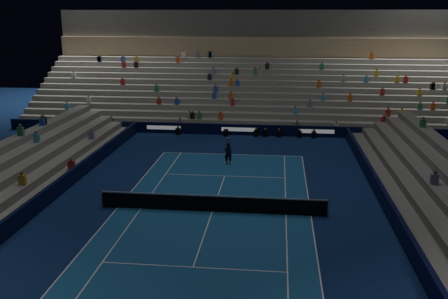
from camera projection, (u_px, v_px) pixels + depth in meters
name	position (u px, v px, depth m)	size (l,w,h in m)	color
ground	(212.00, 212.00, 27.91)	(90.00, 90.00, 0.00)	#0B1C47
court_surface	(212.00, 212.00, 27.91)	(10.97, 23.77, 0.01)	navy
sponsor_barrier_far	(239.00, 130.00, 45.52)	(44.00, 0.25, 1.00)	black
sponsor_barrier_east	(390.00, 211.00, 26.75)	(0.25, 37.00, 1.00)	black
sponsor_barrier_west	(47.00, 197.00, 28.81)	(0.25, 37.00, 1.00)	black
grandstand_main	(246.00, 84.00, 53.77)	(44.00, 15.20, 11.20)	gray
tennis_net	(212.00, 203.00, 27.78)	(12.90, 0.10, 1.10)	#B2B2B7
tennis_player	(228.00, 153.00, 36.63)	(0.59, 0.39, 1.61)	black
broadcast_camera	(226.00, 133.00, 45.26)	(0.46, 0.90, 0.58)	black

